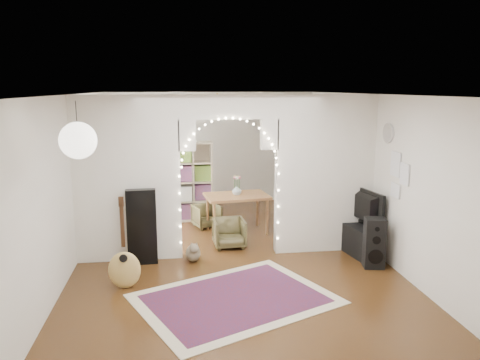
{
  "coord_description": "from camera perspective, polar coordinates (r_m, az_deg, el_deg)",
  "views": [
    {
      "loc": [
        -0.86,
        -7.59,
        2.81
      ],
      "look_at": [
        0.23,
        0.3,
        1.23
      ],
      "focal_mm": 35.0,
      "sensor_mm": 36.0,
      "label": 1
    }
  ],
  "objects": [
    {
      "name": "acoustic_guitar",
      "position": [
        6.85,
        -13.98,
        -8.88
      ],
      "size": [
        0.47,
        0.2,
        1.13
      ],
      "rotation": [
        0.0,
        0.0,
        -0.09
      ],
      "color": "tan",
      "rests_on": "floor"
    },
    {
      "name": "picture_frames",
      "position": [
        7.51,
        18.7,
        0.58
      ],
      "size": [
        0.02,
        0.5,
        0.7
      ],
      "primitive_type": null,
      "color": "white",
      "rests_on": "wall_right"
    },
    {
      "name": "wall_back",
      "position": [
        11.47,
        -3.52,
        3.9
      ],
      "size": [
        5.0,
        0.02,
        2.7
      ],
      "primitive_type": "cube",
      "color": "silver",
      "rests_on": "floor"
    },
    {
      "name": "paper_lantern",
      "position": [
        5.32,
        -19.13,
        4.58
      ],
      "size": [
        0.4,
        0.4,
        0.4
      ],
      "primitive_type": "sphere",
      "color": "white",
      "rests_on": "ceiling"
    },
    {
      "name": "dining_table",
      "position": [
        9.11,
        -0.4,
        -2.28
      ],
      "size": [
        1.29,
        0.94,
        0.76
      ],
      "rotation": [
        0.0,
        0.0,
        0.13
      ],
      "color": "olive",
      "rests_on": "floor"
    },
    {
      "name": "tv",
      "position": [
        8.2,
        14.33,
        -3.24
      ],
      "size": [
        0.32,
        1.08,
        0.62
      ],
      "primitive_type": "imported",
      "rotation": [
        0.0,
        0.0,
        1.74
      ],
      "color": "black",
      "rests_on": "media_console"
    },
    {
      "name": "divider_wall",
      "position": [
        7.76,
        -1.38,
        0.95
      ],
      "size": [
        5.0,
        0.2,
        2.7
      ],
      "color": "silver",
      "rests_on": "floor"
    },
    {
      "name": "fairy_lights",
      "position": [
        7.62,
        -1.27,
        1.71
      ],
      "size": [
        1.64,
        0.04,
        1.6
      ],
      "primitive_type": null,
      "color": "#FFEABF",
      "rests_on": "divider_wall"
    },
    {
      "name": "media_console",
      "position": [
        8.36,
        14.14,
        -6.96
      ],
      "size": [
        0.57,
        1.05,
        0.5
      ],
      "primitive_type": "cube",
      "rotation": [
        0.0,
        0.0,
        0.17
      ],
      "color": "black",
      "rests_on": "floor"
    },
    {
      "name": "wall_clock",
      "position": [
        7.78,
        17.67,
        5.47
      ],
      "size": [
        0.03,
        0.31,
        0.31
      ],
      "primitive_type": "cylinder",
      "rotation": [
        0.0,
        1.57,
        0.0
      ],
      "color": "white",
      "rests_on": "wall_right"
    },
    {
      "name": "guitar_case",
      "position": [
        7.68,
        -11.88,
        -5.62
      ],
      "size": [
        0.48,
        0.18,
        1.23
      ],
      "primitive_type": "cube",
      "rotation": [
        0.0,
        0.0,
        0.05
      ],
      "color": "black",
      "rests_on": "floor"
    },
    {
      "name": "floor",
      "position": [
        8.14,
        -1.33,
        -8.96
      ],
      "size": [
        7.5,
        7.5,
        0.0
      ],
      "primitive_type": "plane",
      "color": "black",
      "rests_on": "ground"
    },
    {
      "name": "wall_front",
      "position": [
        4.2,
        4.54,
        -9.15
      ],
      "size": [
        5.0,
        0.02,
        2.7
      ],
      "primitive_type": "cube",
      "color": "silver",
      "rests_on": "floor"
    },
    {
      "name": "bookcase",
      "position": [
        10.0,
        -8.06,
        -0.24
      ],
      "size": [
        1.66,
        0.52,
        1.68
      ],
      "primitive_type": "cube",
      "rotation": [
        0.0,
        0.0,
        0.06
      ],
      "color": "#C1AD8C",
      "rests_on": "floor"
    },
    {
      "name": "ceiling_fan",
      "position": [
        9.64,
        -2.78,
        8.78
      ],
      "size": [
        1.1,
        1.1,
        0.3
      ],
      "primitive_type": null,
      "color": "gold",
      "rests_on": "ceiling"
    },
    {
      "name": "dining_chair_right",
      "position": [
        9.59,
        -4.09,
        -4.38
      ],
      "size": [
        0.64,
        0.65,
        0.47
      ],
      "primitive_type": "imported",
      "rotation": [
        0.0,
        0.0,
        0.34
      ],
      "color": "#4A4325",
      "rests_on": "floor"
    },
    {
      "name": "flower_vase",
      "position": [
        9.07,
        -0.4,
        -1.24
      ],
      "size": [
        0.2,
        0.2,
        0.19
      ],
      "primitive_type": "imported",
      "rotation": [
        0.0,
        0.0,
        0.13
      ],
      "color": "silver",
      "rests_on": "dining_table"
    },
    {
      "name": "window",
      "position": [
        9.62,
        -17.45,
        2.89
      ],
      "size": [
        0.04,
        1.2,
        1.4
      ],
      "primitive_type": "cube",
      "color": "white",
      "rests_on": "wall_left"
    },
    {
      "name": "ceiling",
      "position": [
        7.64,
        -1.43,
        10.41
      ],
      "size": [
        5.0,
        7.5,
        0.02
      ],
      "primitive_type": "cube",
      "color": "white",
      "rests_on": "wall_back"
    },
    {
      "name": "wall_right",
      "position": [
        8.43,
        15.76,
        0.83
      ],
      "size": [
        0.02,
        7.5,
        2.7
      ],
      "primitive_type": "cube",
      "color": "silver",
      "rests_on": "floor"
    },
    {
      "name": "dining_chair_left",
      "position": [
        8.4,
        -1.32,
        -6.48
      ],
      "size": [
        0.58,
        0.59,
        0.51
      ],
      "primitive_type": "imported",
      "rotation": [
        0.0,
        0.0,
        0.06
      ],
      "color": "#4A4325",
      "rests_on": "floor"
    },
    {
      "name": "tabby_cat",
      "position": [
        7.79,
        -5.72,
        -8.77
      ],
      "size": [
        0.27,
        0.57,
        0.37
      ],
      "rotation": [
        0.0,
        0.0,
        0.07
      ],
      "color": "brown",
      "rests_on": "floor"
    },
    {
      "name": "floor_speaker",
      "position": [
        7.73,
        16.05,
        -7.4
      ],
      "size": [
        0.36,
        0.33,
        0.8
      ],
      "rotation": [
        0.0,
        0.0,
        -0.19
      ],
      "color": "black",
      "rests_on": "floor"
    },
    {
      "name": "area_rug",
      "position": [
        6.51,
        -0.61,
        -14.28
      ],
      "size": [
        3.03,
        2.72,
        0.02
      ],
      "primitive_type": "cube",
      "rotation": [
        0.0,
        0.0,
        0.43
      ],
      "color": "maroon",
      "rests_on": "floor"
    },
    {
      "name": "wall_left",
      "position": [
        7.9,
        -19.7,
        -0.08
      ],
      "size": [
        0.02,
        7.5,
        2.7
      ],
      "primitive_type": "cube",
      "color": "silver",
      "rests_on": "floor"
    }
  ]
}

